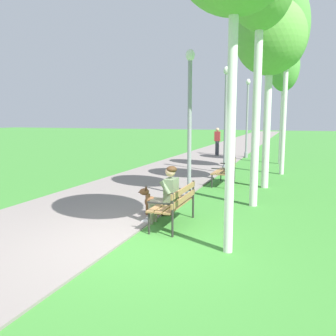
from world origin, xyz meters
TOP-DOWN VIEW (x-y plane):
  - ground_plane at (0.00, 0.00)m, footprint 120.00×120.00m
  - paved_path at (-2.09, 24.00)m, footprint 3.79×60.00m
  - park_bench_near at (0.33, 1.38)m, footprint 0.55×1.50m
  - park_bench_mid at (0.42, 6.22)m, footprint 0.55×1.50m
  - person_seated_on_near_bench at (0.13, 1.39)m, footprint 0.74×0.49m
  - dog_brown at (-0.36, 1.93)m, footprint 0.80×0.45m
  - lamp_post_near at (-0.14, 3.89)m, footprint 0.24×0.24m
  - lamp_post_mid at (-0.08, 8.59)m, footprint 0.24×0.24m
  - lamp_post_far at (-0.07, 14.65)m, footprint 0.24×0.24m
  - birch_tree_third at (1.70, 6.18)m, footprint 2.14×2.01m
  - birch_tree_fourth at (2.08, 9.21)m, footprint 1.60×1.51m
  - birch_tree_fifth at (1.86, 12.54)m, footprint 1.41×1.41m
  - pedestrian_distant at (-1.79, 14.92)m, footprint 0.32×0.22m

SIDE VIEW (x-z plane):
  - ground_plane at x=0.00m, z-range 0.00..0.00m
  - paved_path at x=-2.09m, z-range 0.00..0.04m
  - dog_brown at x=-0.36m, z-range -0.09..0.61m
  - park_bench_near at x=0.33m, z-range 0.09..0.94m
  - park_bench_mid at x=0.42m, z-range 0.09..0.94m
  - person_seated_on_near_bench at x=0.13m, z-range 0.06..1.31m
  - pedestrian_distant at x=-1.79m, z-range 0.02..1.67m
  - lamp_post_near at x=-0.14m, z-range 0.07..4.10m
  - lamp_post_mid at x=-0.08m, z-range 0.07..4.28m
  - lamp_post_far at x=-0.07m, z-range 0.07..4.41m
  - birch_tree_fifth at x=1.86m, z-range 1.67..7.43m
  - birch_tree_third at x=1.70m, z-range 1.71..7.52m
  - birch_tree_fourth at x=2.08m, z-range 1.99..9.20m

